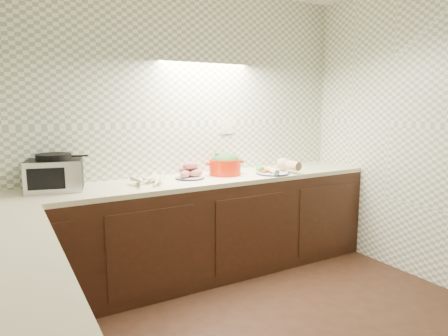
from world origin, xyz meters
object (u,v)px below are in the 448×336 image
sweet_potato_plate (189,172)px  onion_bowl (189,172)px  toaster_oven (55,173)px  parsnip_pile (161,179)px  dutch_oven (225,164)px  veg_plate (278,168)px

sweet_potato_plate → onion_bowl: sweet_potato_plate is taller
toaster_oven → parsnip_pile: toaster_oven is taller
parsnip_pile → sweet_potato_plate: size_ratio=1.49×
toaster_oven → parsnip_pile: bearing=6.1°
onion_bowl → dutch_oven: bearing=-19.7°
sweet_potato_plate → dutch_oven: dutch_oven is taller
toaster_oven → onion_bowl: 1.14m
sweet_potato_plate → dutch_oven: size_ratio=0.71×
dutch_oven → veg_plate: size_ratio=0.99×
onion_bowl → dutch_oven: size_ratio=0.37×
parsnip_pile → veg_plate: size_ratio=1.05×
parsnip_pile → toaster_oven: bearing=172.2°
onion_bowl → parsnip_pile: bearing=-154.1°
toaster_oven → sweet_potato_plate: (1.09, -0.06, -0.08)m
parsnip_pile → onion_bowl: size_ratio=2.83×
toaster_oven → veg_plate: toaster_oven is taller
veg_plate → onion_bowl: bearing=160.6°
veg_plate → dutch_oven: bearing=160.8°
parsnip_pile → veg_plate: 1.13m
sweet_potato_plate → onion_bowl: 0.13m
parsnip_pile → sweet_potato_plate: bearing=9.5°
toaster_oven → parsnip_pile: size_ratio=1.18×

